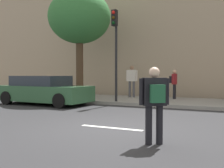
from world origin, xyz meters
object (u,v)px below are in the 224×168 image
traffic_light (115,40)px  pedestrian_tallest (132,78)px  pedestrian_near_pole (155,98)px  parked_car_dark (44,90)px  street_tree (79,18)px  pedestrian_in_red_top (174,82)px

traffic_light → pedestrian_tallest: size_ratio=2.41×
pedestrian_near_pole → parked_car_dark: size_ratio=0.35×
traffic_light → pedestrian_near_pole: bearing=-58.9°
pedestrian_near_pole → pedestrian_tallest: (-4.10, 9.10, 0.27)m
traffic_light → street_tree: size_ratio=0.72×
parked_car_dark → pedestrian_near_pole: bearing=-35.8°
pedestrian_tallest → parked_car_dark: size_ratio=0.39×
street_tree → pedestrian_in_red_top: 6.27m
pedestrian_in_red_top → parked_car_dark: bearing=-142.9°
pedestrian_near_pole → parked_car_dark: pedestrian_near_pole is taller
pedestrian_near_pole → parked_car_dark: (-7.02, 5.07, -0.28)m
street_tree → pedestrian_in_red_top: street_tree is taller
traffic_light → parked_car_dark: size_ratio=0.94×
street_tree → pedestrian_in_red_top: bearing=14.7°
street_tree → parked_car_dark: (-0.31, -2.71, -3.93)m
pedestrian_near_pole → pedestrian_in_red_top: pedestrian_in_red_top is taller
street_tree → pedestrian_tallest: street_tree is taller
pedestrian_in_red_top → parked_car_dark: 6.67m
pedestrian_tallest → pedestrian_in_red_top: pedestrian_tallest is taller
traffic_light → pedestrian_tallest: (-0.20, 2.64, -1.83)m
pedestrian_near_pole → pedestrian_in_red_top: size_ratio=1.04×
street_tree → pedestrian_near_pole: 10.91m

